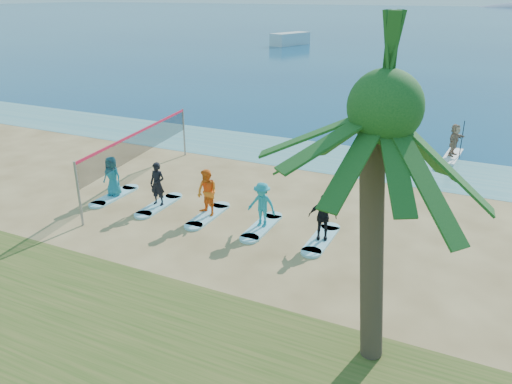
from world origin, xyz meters
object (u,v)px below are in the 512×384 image
at_px(student_0, 112,176).
at_px(student_4, 322,217).
at_px(palm_tree, 385,110).
at_px(student_2, 207,193).
at_px(boat_offshore_a, 290,45).
at_px(surfboard_3, 262,227).
at_px(paddleboarder, 454,140).
at_px(student_3, 262,205).
at_px(surfboard_4, 321,239).
at_px(student_1, 157,184).
at_px(surfboard_0, 115,196).
at_px(volleyball_net, 139,144).
at_px(surfboard_1, 159,205).
at_px(surfboard_2, 208,215).
at_px(paddleboard, 452,156).

distance_m(student_0, student_4, 9.22).
height_order(palm_tree, student_2, palm_tree).
bearing_deg(boat_offshore_a, surfboard_3, -50.88).
height_order(paddleboarder, student_3, paddleboarder).
xyz_separation_m(boat_offshore_a, student_4, (26.48, -62.49, 0.92)).
height_order(boat_offshore_a, surfboard_4, boat_offshore_a).
xyz_separation_m(student_1, surfboard_3, (4.61, 0.00, -0.93)).
bearing_deg(student_4, surfboard_4, 0.00).
distance_m(boat_offshore_a, surfboard_3, 67.00).
bearing_deg(student_2, student_1, -161.22).
distance_m(boat_offshore_a, surfboard_0, 64.83).
bearing_deg(student_4, surfboard_3, 163.12).
bearing_deg(palm_tree, volleyball_net, 149.42).
xyz_separation_m(surfboard_1, student_4, (6.92, 0.00, 0.87)).
bearing_deg(volleyball_net, paddleboarder, 39.82).
distance_m(student_1, surfboard_2, 2.49).
xyz_separation_m(surfboard_2, surfboard_4, (4.61, 0.00, 0.00)).
relative_size(surfboard_2, surfboard_4, 1.00).
xyz_separation_m(boat_offshore_a, surfboard_4, (26.48, -62.49, 0.04)).
bearing_deg(surfboard_4, paddleboarder, 75.23).
xyz_separation_m(surfboard_0, surfboard_2, (4.61, 0.00, 0.00)).
bearing_deg(surfboard_3, surfboard_4, 0.00).
distance_m(palm_tree, surfboard_3, 9.41).
height_order(surfboard_2, student_2, student_2).
bearing_deg(boat_offshore_a, student_0, -56.59).
height_order(surfboard_1, surfboard_4, same).
distance_m(boat_offshore_a, student_4, 67.88).
bearing_deg(student_3, surfboard_3, 0.00).
bearing_deg(boat_offshore_a, student_4, -49.06).
height_order(student_0, surfboard_4, student_0).
height_order(surfboard_0, student_1, student_1).
distance_m(student_0, surfboard_4, 9.27).
height_order(student_1, student_3, student_1).
bearing_deg(surfboard_2, paddleboard, 57.01).
distance_m(palm_tree, paddleboard, 18.20).
xyz_separation_m(volleyball_net, paddleboarder, (12.23, 10.20, -0.95)).
height_order(student_0, student_1, student_1).
bearing_deg(student_1, student_0, 178.29).
height_order(paddleboarder, surfboard_3, paddleboarder).
distance_m(surfboard_1, student_4, 6.97).
height_order(volleyball_net, palm_tree, palm_tree).
relative_size(paddleboarder, student_2, 0.92).
height_order(surfboard_1, student_1, student_1).
xyz_separation_m(surfboard_1, student_1, (0.00, 0.00, 0.93)).
height_order(boat_offshore_a, student_0, student_0).
distance_m(surfboard_0, surfboard_2, 4.61).
relative_size(palm_tree, student_0, 4.26).
bearing_deg(student_4, paddleboard, 58.34).
height_order(palm_tree, surfboard_1, palm_tree).
relative_size(boat_offshore_a, surfboard_4, 3.22).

